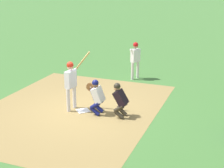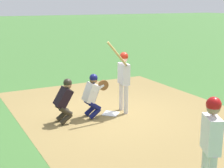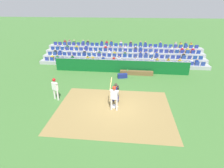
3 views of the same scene
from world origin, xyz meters
TOP-DOWN VIEW (x-y plane):
  - ground_plane at (0.00, 0.00)m, footprint 160.00×160.00m
  - infield_dirt_patch at (0.00, 0.50)m, footprint 8.09×6.28m
  - home_plate_marker at (0.00, 0.00)m, footprint 0.62×0.62m
  - batter_at_plate at (-0.02, 0.44)m, footprint 0.59×0.83m
  - catcher_crouching at (-0.03, -0.57)m, footprint 0.46×0.71m
  - home_plate_umpire at (0.00, -1.44)m, footprint 0.47×0.51m
  - dugout_wall at (0.00, -6.96)m, footprint 14.19×0.24m
  - dugout_bench at (-1.71, -6.41)m, footprint 3.41×0.40m
  - water_bottle_on_bench at (-0.77, -6.33)m, footprint 0.07×0.07m
  - equipment_duffel_bag at (-0.29, -5.43)m, footprint 1.01×0.60m
  - on_deck_batter at (4.57, -0.53)m, footprint 0.54×0.41m
  - bleacher_stand at (0.01, -11.14)m, footprint 19.95×4.11m

SIDE VIEW (x-z plane):
  - ground_plane at x=0.00m, z-range 0.00..0.00m
  - infield_dirt_patch at x=0.00m, z-range 0.00..0.01m
  - home_plate_marker at x=0.00m, z-range 0.01..0.02m
  - equipment_duffel_bag at x=-0.29m, z-range 0.00..0.44m
  - dugout_bench at x=-1.71m, z-range 0.00..0.44m
  - water_bottle_on_bench at x=-0.77m, z-range 0.44..0.64m
  - bleacher_stand at x=0.01m, z-range -0.52..1.83m
  - dugout_wall at x=0.00m, z-range -0.03..1.38m
  - home_plate_umpire at x=0.00m, z-range 0.06..1.31m
  - catcher_crouching at x=-0.03m, z-range 0.07..1.37m
  - on_deck_batter at x=4.57m, z-range 0.20..1.99m
  - batter_at_plate at x=-0.02m, z-range 0.05..2.26m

